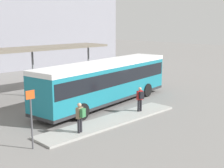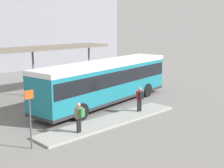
{
  "view_description": "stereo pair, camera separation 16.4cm",
  "coord_description": "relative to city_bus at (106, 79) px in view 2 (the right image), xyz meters",
  "views": [
    {
      "loc": [
        -14.95,
        -15.82,
        5.84
      ],
      "look_at": [
        0.61,
        0.0,
        1.39
      ],
      "focal_mm": 50.0,
      "sensor_mm": 36.0,
      "label": 1
    },
    {
      "loc": [
        -14.83,
        -15.94,
        5.84
      ],
      "look_at": [
        0.61,
        0.0,
        1.39
      ],
      "focal_mm": 50.0,
      "sensor_mm": 36.0,
      "label": 2
    }
  ],
  "objects": [
    {
      "name": "curb_island",
      "position": [
        -2.56,
        -3.18,
        -1.75
      ],
      "size": [
        9.85,
        1.8,
        0.12
      ],
      "color": "#9E9E99",
      "rests_on": "ground_plane"
    },
    {
      "name": "city_bus",
      "position": [
        0.0,
        0.0,
        0.0
      ],
      "size": [
        12.48,
        4.17,
        3.09
      ],
      "rotation": [
        0.0,
        0.0,
        0.15
      ],
      "color": "#197284",
      "rests_on": "ground_plane"
    },
    {
      "name": "station_building",
      "position": [
        5.44,
        24.55,
        4.86
      ],
      "size": [
        28.27,
        12.13,
        13.34
      ],
      "color": "gray",
      "rests_on": "ground_plane"
    },
    {
      "name": "station_shelter",
      "position": [
        -2.42,
        5.78,
        1.9
      ],
      "size": [
        13.4,
        2.93,
        3.87
      ],
      "color": "#706656",
      "rests_on": "ground_plane"
    },
    {
      "name": "bicycle_green",
      "position": [
        8.58,
        4.25,
        -1.45
      ],
      "size": [
        0.48,
        1.64,
        0.71
      ],
      "rotation": [
        0.0,
        0.0,
        1.46
      ],
      "color": "black",
      "rests_on": "ground_plane"
    },
    {
      "name": "platform_sign",
      "position": [
        -8.0,
        -3.47,
        -0.25
      ],
      "size": [
        0.44,
        0.08,
        2.8
      ],
      "color": "#4C4C51",
      "rests_on": "ground_plane"
    },
    {
      "name": "pedestrian_companion",
      "position": [
        0.01,
        -3.2,
        -0.78
      ],
      "size": [
        0.44,
        0.48,
        1.59
      ],
      "rotation": [
        0.0,
        0.0,
        1.27
      ],
      "color": "#232328",
      "rests_on": "curb_island"
    },
    {
      "name": "pedestrian_waiting",
      "position": [
        -5.24,
        -3.6,
        -0.77
      ],
      "size": [
        0.43,
        0.47,
        1.61
      ],
      "rotation": [
        0.0,
        0.0,
        1.81
      ],
      "color": "#232328",
      "rests_on": "curb_island"
    },
    {
      "name": "ground_plane",
      "position": [
        -0.01,
        -0.0,
        -1.81
      ],
      "size": [
        120.0,
        120.0,
        0.0
      ],
      "primitive_type": "plane",
      "color": "slate"
    },
    {
      "name": "bicycle_black",
      "position": [
        8.57,
        5.0,
        -1.46
      ],
      "size": [
        0.48,
        1.63,
        0.71
      ],
      "rotation": [
        0.0,
        0.0,
        -1.51
      ],
      "color": "black",
      "rests_on": "ground_plane"
    }
  ]
}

